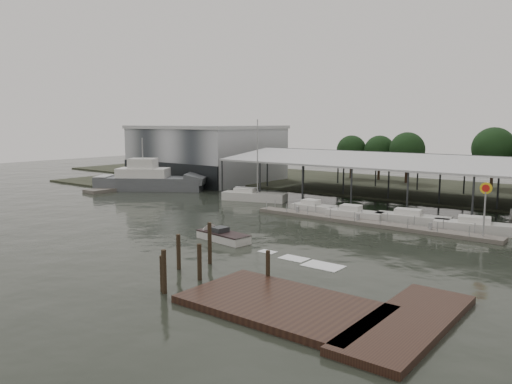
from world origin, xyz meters
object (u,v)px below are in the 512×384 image
Objects in this scene: shell_fuel_sign at (485,199)px; white_sailboat at (253,196)px; grey_trawler at (150,180)px; speedboat_underway at (220,236)px.

white_sailboat reaches higher than shell_fuel_sign.
grey_trawler reaches higher than speedboat_underway.
speedboat_underway is (-19.84, -15.26, -3.53)m from shell_fuel_sign.
shell_fuel_sign is 0.32× the size of speedboat_underway.
shell_fuel_sign is at bearing -135.36° from speedboat_underway.
white_sailboat is (-32.10, 5.45, -3.28)m from shell_fuel_sign.
white_sailboat is at bearing -52.32° from speedboat_underway.
white_sailboat is at bearing -29.23° from grey_trawler.
white_sailboat is 0.68× the size of speedboat_underway.
grey_trawler is 20.75m from white_sailboat.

